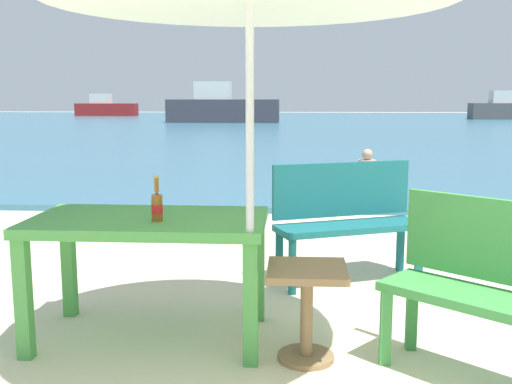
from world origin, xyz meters
TOP-DOWN VIEW (x-y plane):
  - sea_water at (0.00, 30.00)m, footprint 120.00×50.00m
  - picnic_table_green at (-1.03, 1.00)m, footprint 1.40×0.80m
  - beer_bottle_amber at (-0.95, 0.88)m, footprint 0.07×0.07m
  - side_table_wood at (-0.08, 0.74)m, footprint 0.44×0.44m
  - bench_teal_center at (0.26, 2.28)m, footprint 1.25×0.78m
  - bench_green_left at (0.91, 0.52)m, footprint 1.15×1.05m
  - swimmer_person at (1.24, 9.13)m, footprint 0.34×0.34m
  - boat_sailboat at (13.72, 37.63)m, footprint 5.08×1.39m
  - boat_tanker at (-14.81, 43.15)m, footprint 4.66×1.27m
  - boat_barge at (-4.34, 31.45)m, footprint 6.31×1.72m

SIDE VIEW (x-z plane):
  - sea_water at x=0.00m, z-range 0.00..0.08m
  - swimmer_person at x=1.24m, z-range 0.03..0.44m
  - side_table_wood at x=-0.08m, z-range 0.08..0.62m
  - bench_teal_center at x=0.26m, z-range 0.07..1.02m
  - bench_green_left at x=0.91m, z-range 0.07..1.02m
  - picnic_table_green at x=-1.03m, z-range 0.27..1.03m
  - boat_tanker at x=-14.81m, z-range -0.16..1.54m
  - boat_sailboat at x=13.72m, z-range -0.18..1.67m
  - beer_bottle_amber at x=-0.95m, z-range 0.72..0.99m
  - boat_barge at x=-4.34m, z-range -0.24..2.05m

